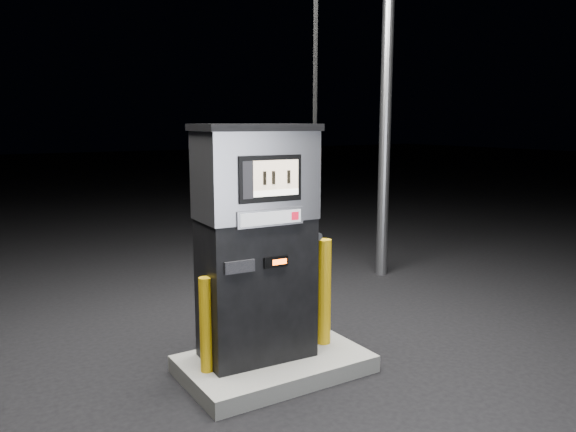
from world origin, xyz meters
TOP-DOWN VIEW (x-y plane):
  - ground at (0.00, 0.00)m, footprint 80.00×80.00m
  - pump_island at (0.00, 0.00)m, footprint 1.60×1.00m
  - fuel_dispenser at (-0.12, 0.10)m, footprint 1.13×0.66m
  - bollard_left at (-0.63, 0.03)m, footprint 0.13×0.13m
  - bollard_right at (0.55, 0.02)m, footprint 0.16×0.16m

SIDE VIEW (x-z plane):
  - ground at x=0.00m, z-range 0.00..0.00m
  - pump_island at x=0.00m, z-range 0.00..0.15m
  - bollard_left at x=-0.63m, z-range 0.15..0.95m
  - bollard_right at x=0.55m, z-range 0.15..1.14m
  - fuel_dispenser at x=-0.12m, z-range -0.91..3.30m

